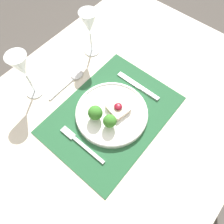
# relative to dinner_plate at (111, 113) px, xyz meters

# --- Properties ---
(ground_plane) EXTENTS (8.00, 8.00, 0.00)m
(ground_plane) POSITION_rel_dinner_plate_xyz_m (0.00, 0.00, -0.74)
(ground_plane) COLOR #4C4742
(dining_table) EXTENTS (1.34, 0.94, 0.72)m
(dining_table) POSITION_rel_dinner_plate_xyz_m (0.00, 0.00, -0.11)
(dining_table) COLOR beige
(dining_table) RESTS_ON ground_plane
(placemat) EXTENTS (0.49, 0.36, 0.00)m
(placemat) POSITION_rel_dinner_plate_xyz_m (0.00, 0.00, -0.02)
(placemat) COLOR #235633
(placemat) RESTS_ON dining_table
(dinner_plate) EXTENTS (0.27, 0.27, 0.08)m
(dinner_plate) POSITION_rel_dinner_plate_xyz_m (0.00, 0.00, 0.00)
(dinner_plate) COLOR white
(dinner_plate) RESTS_ON placemat
(fork) EXTENTS (0.02, 0.20, 0.01)m
(fork) POSITION_rel_dinner_plate_xyz_m (-0.16, 0.02, -0.01)
(fork) COLOR silver
(fork) RESTS_ON placemat
(knife) EXTENTS (0.02, 0.20, 0.01)m
(knife) POSITION_rel_dinner_plate_xyz_m (0.17, -0.01, -0.01)
(knife) COLOR silver
(knife) RESTS_ON placemat
(spoon) EXTENTS (0.18, 0.05, 0.02)m
(spoon) POSITION_rel_dinner_plate_xyz_m (0.04, 0.23, -0.01)
(spoon) COLOR silver
(spoon) RESTS_ON dining_table
(wine_glass_near) EXTENTS (0.07, 0.07, 0.20)m
(wine_glass_near) POSITION_rel_dinner_plate_xyz_m (0.19, 0.28, 0.12)
(wine_glass_near) COLOR white
(wine_glass_near) RESTS_ON dining_table
(wine_glass_far) EXTENTS (0.07, 0.07, 0.21)m
(wine_glass_far) POSITION_rel_dinner_plate_xyz_m (-0.11, 0.30, 0.13)
(wine_glass_far) COLOR white
(wine_glass_far) RESTS_ON dining_table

